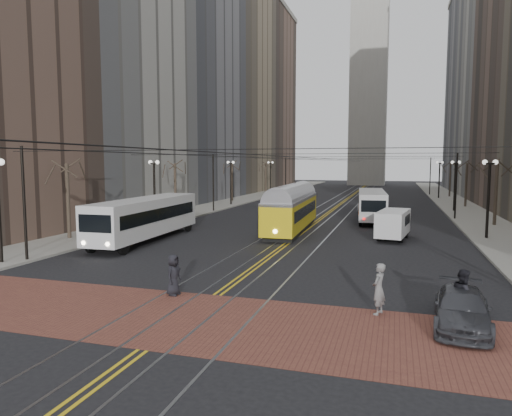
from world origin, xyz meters
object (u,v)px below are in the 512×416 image
Objects in this scene: streetcar at (292,213)px; sedan_parked at (462,309)px; pedestrian_b at (379,289)px; sedan_silver at (366,206)px; rear_bus at (372,206)px; transit_bus at (146,220)px; pedestrian_c at (463,296)px; clock_tower at (370,41)px; cargo_van at (393,225)px; sedan_grey at (372,208)px; pedestrian_a at (173,275)px.

sedan_parked is at bearing -64.80° from streetcar.
streetcar is 21.10m from pedestrian_b.
streetcar is 22.73m from sedan_parked.
rear_bus is at bearing -79.94° from sedan_silver.
transit_bus is 22.93m from pedestrian_c.
clock_tower is 34.44× the size of pedestrian_c.
cargo_van is at bearing 16.79° from transit_bus.
clock_tower is at bearing 89.44° from rear_bus.
pedestrian_b is at bearing -82.67° from sedan_silver.
pedestrian_b is 1.01× the size of pedestrian_c.
sedan_parked is 2.87m from pedestrian_b.
sedan_grey is 2.53× the size of pedestrian_c.
clock_tower is 37.45× the size of pedestrian_a.
streetcar reaches higher than rear_bus.
rear_bus is (15.06, 16.73, -0.09)m from transit_bus.
pedestrian_a is at bearing -95.81° from sedan_silver.
sedan_silver is 37.20m from pedestrian_a.
pedestrian_b is (8.48, 0.00, 0.09)m from pedestrian_a.
sedan_grey reaches higher than sedan_silver.
sedan_silver is 36.85m from pedestrian_b.
pedestrian_b is (7.70, -19.64, -0.54)m from streetcar.
clock_tower is 34.12× the size of pedestrian_b.
pedestrian_c is at bearing -86.98° from pedestrian_a.
rear_bus is 29.31m from pedestrian_a.
rear_bus reaches higher than pedestrian_a.
pedestrian_b is at bearing -37.26° from transit_bus.
pedestrian_b is at bearing -90.40° from sedan_grey.
pedestrian_c is at bearing -84.70° from clock_tower.
pedestrian_b is at bearing -86.98° from pedestrian_a.
pedestrian_c is (9.60, -103.50, -34.99)m from clock_tower.
streetcar is 6.73× the size of pedestrian_c.
clock_tower is at bearing 81.59° from transit_bus.
sedan_silver is at bearing 98.24° from sedan_grey.
sedan_grey is at bearing 3.51° from pedestrian_c.
transit_bus is at bearing 38.12° from pedestrian_a.
pedestrian_b is (1.84, -32.64, 0.15)m from sedan_grey.
streetcar reaches higher than sedan_silver.
streetcar is 17.84m from sedan_silver.
pedestrian_b is (-2.80, 0.50, 0.34)m from sedan_parked.
cargo_van is at bearing -85.27° from clock_tower.
transit_bus is (-10.06, -91.71, -34.42)m from clock_tower.
rear_bus reaches higher than sedan_parked.
sedan_parked is at bearing 164.01° from pedestrian_c.
pedestrian_a is (-5.78, -36.75, 0.17)m from sedan_silver.
streetcar is 2.66× the size of sedan_grey.
sedan_parked is (10.50, -20.14, -0.88)m from streetcar.
rear_bus is at bearing -10.36° from pedestrian_a.
transit_bus reaches higher than sedan_silver.
clock_tower reaches higher than rear_bus.
rear_bus is at bearing -158.22° from pedestrian_b.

